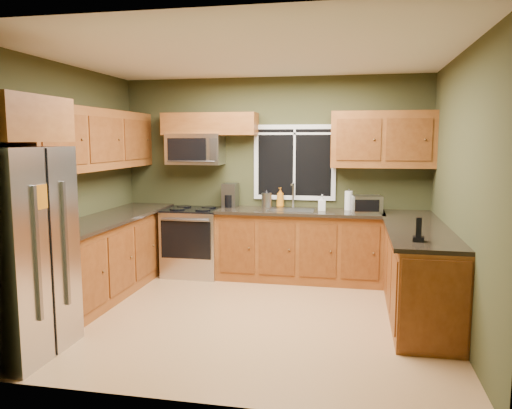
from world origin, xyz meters
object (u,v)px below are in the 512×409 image
(microwave, at_px, (195,149))
(soap_bottle_a, at_px, (280,197))
(range, at_px, (194,241))
(cordless_phone, at_px, (418,234))
(toaster_oven, at_px, (367,204))
(kettle, at_px, (267,199))
(paper_towel_roll, at_px, (349,200))
(coffee_maker, at_px, (230,196))
(soap_bottle_b, at_px, (322,203))
(refrigerator, at_px, (13,253))

(microwave, height_order, soap_bottle_a, microwave)
(range, bearing_deg, cordless_phone, -33.33)
(toaster_oven, xyz_separation_m, soap_bottle_a, (-1.15, 0.31, 0.03))
(toaster_oven, distance_m, soap_bottle_a, 1.19)
(kettle, height_order, soap_bottle_a, soap_bottle_a)
(kettle, bearing_deg, range, -169.68)
(range, xyz_separation_m, paper_towel_roll, (2.09, 0.17, 0.60))
(coffee_maker, xyz_separation_m, cordless_phone, (2.26, -1.97, -0.08))
(microwave, xyz_separation_m, soap_bottle_b, (1.75, -0.11, -0.69))
(coffee_maker, distance_m, soap_bottle_a, 0.69)
(toaster_oven, height_order, soap_bottle_b, toaster_oven)
(microwave, xyz_separation_m, kettle, (0.99, 0.04, -0.68))
(refrigerator, relative_size, coffee_maker, 5.60)
(soap_bottle_a, height_order, soap_bottle_b, soap_bottle_a)
(range, xyz_separation_m, kettle, (0.99, 0.18, 0.58))
(kettle, relative_size, cordless_phone, 1.12)
(refrigerator, distance_m, cordless_phone, 3.57)
(refrigerator, relative_size, toaster_oven, 4.57)
(kettle, relative_size, paper_towel_roll, 0.89)
(coffee_maker, distance_m, paper_towel_roll, 1.61)
(paper_towel_roll, bearing_deg, soap_bottle_b, -158.30)
(kettle, distance_m, cordless_phone, 2.65)
(paper_towel_roll, height_order, soap_bottle_b, paper_towel_roll)
(microwave, xyz_separation_m, paper_towel_roll, (2.09, 0.03, -0.66))
(kettle, distance_m, soap_bottle_b, 0.77)
(paper_towel_roll, bearing_deg, range, -175.47)
(range, height_order, toaster_oven, toaster_oven)
(soap_bottle_b, bearing_deg, refrigerator, -131.06)
(soap_bottle_b, height_order, cordless_phone, cordless_phone)
(paper_towel_roll, distance_m, soap_bottle_b, 0.37)
(range, distance_m, soap_bottle_b, 1.84)
(range, distance_m, paper_towel_roll, 2.18)
(range, relative_size, microwave, 1.23)
(coffee_maker, bearing_deg, range, -160.67)
(toaster_oven, distance_m, paper_towel_roll, 0.34)
(kettle, bearing_deg, cordless_phone, -48.56)
(coffee_maker, relative_size, soap_bottle_a, 1.18)
(refrigerator, height_order, toaster_oven, refrigerator)
(refrigerator, bearing_deg, soap_bottle_b, 48.94)
(paper_towel_roll, distance_m, cordless_phone, 2.07)
(toaster_oven, bearing_deg, coffee_maker, 172.34)
(microwave, distance_m, soap_bottle_b, 1.88)
(microwave, distance_m, paper_towel_roll, 2.19)
(coffee_maker, relative_size, cordless_phone, 1.46)
(soap_bottle_b, bearing_deg, kettle, 168.83)
(cordless_phone, bearing_deg, soap_bottle_a, 127.70)
(range, bearing_deg, microwave, 90.02)
(refrigerator, height_order, range, refrigerator)
(soap_bottle_a, bearing_deg, microwave, -175.39)
(refrigerator, distance_m, coffee_maker, 3.17)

